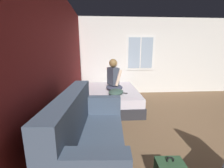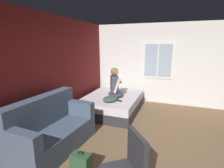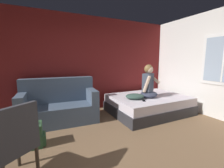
{
  "view_description": "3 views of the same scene",
  "coord_description": "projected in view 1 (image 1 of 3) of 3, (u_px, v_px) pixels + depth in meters",
  "views": [
    {
      "loc": [
        -2.38,
        1.79,
        1.59
      ],
      "look_at": [
        0.82,
        1.58,
        0.86
      ],
      "focal_mm": 24.0,
      "sensor_mm": 36.0,
      "label": 1
    },
    {
      "loc": [
        -3.03,
        -0.18,
        2.02
      ],
      "look_at": [
        1.1,
        1.34,
        1.01
      ],
      "focal_mm": 28.0,
      "sensor_mm": 36.0,
      "label": 2
    },
    {
      "loc": [
        -0.9,
        -1.66,
        1.46
      ],
      "look_at": [
        0.64,
        1.52,
        0.9
      ],
      "focal_mm": 24.0,
      "sensor_mm": 36.0,
      "label": 3
    }
  ],
  "objects": [
    {
      "name": "ground_plane",
      "position": [
        199.0,
        137.0,
        2.78
      ],
      "size": [
        40.0,
        40.0,
        0.0
      ],
      "primitive_type": "plane",
      "color": "brown"
    },
    {
      "name": "wall_back_accent",
      "position": [
        47.0,
        66.0,
        2.31
      ],
      "size": [
        11.1,
        0.16,
        2.7
      ],
      "primitive_type": "cube",
      "color": "maroon",
      "rests_on": "ground"
    },
    {
      "name": "wall_side_with_window",
      "position": [
        150.0,
        57.0,
        5.53
      ],
      "size": [
        0.19,
        6.52,
        2.7
      ],
      "color": "silver",
      "rests_on": "ground"
    },
    {
      "name": "bed",
      "position": [
        110.0,
        97.0,
        4.38
      ],
      "size": [
        2.09,
        1.59,
        0.48
      ],
      "color": "#2D2D33",
      "rests_on": "ground"
    },
    {
      "name": "couch",
      "position": [
        89.0,
        139.0,
        2.05
      ],
      "size": [
        1.75,
        0.92,
        1.04
      ],
      "color": "#47566B",
      "rests_on": "ground"
    },
    {
      "name": "person_seated",
      "position": [
        114.0,
        78.0,
        4.16
      ],
      "size": [
        0.67,
        0.63,
        0.88
      ],
      "color": "#383D51",
      "rests_on": "bed"
    },
    {
      "name": "throw_pillow",
      "position": [
        116.0,
        92.0,
        3.79
      ],
      "size": [
        0.58,
        0.51,
        0.14
      ],
      "primitive_type": "ellipsoid",
      "rotation": [
        0.0,
        0.0,
        -0.37
      ],
      "color": "#385147",
      "rests_on": "bed"
    },
    {
      "name": "cell_phone",
      "position": [
        125.0,
        93.0,
        3.92
      ],
      "size": [
        0.12,
        0.16,
        0.01
      ],
      "primitive_type": "cube",
      "rotation": [
        0.0,
        0.0,
        2.7
      ],
      "color": "black",
      "rests_on": "bed"
    }
  ]
}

